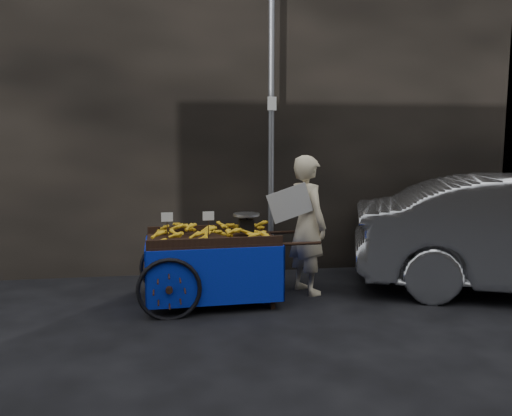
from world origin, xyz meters
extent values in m
plane|color=black|center=(0.00, 0.00, 0.00)|extent=(80.00, 80.00, 0.00)
cube|color=black|center=(-1.00, 2.60, 2.50)|extent=(11.00, 2.00, 5.00)
cylinder|color=slate|center=(0.30, 1.30, 2.00)|extent=(0.08, 0.08, 4.00)
cube|color=white|center=(0.30, 1.25, 2.40)|extent=(0.12, 0.02, 0.18)
cube|color=black|center=(-0.59, 0.25, 0.74)|extent=(1.52, 0.99, 0.06)
cube|color=black|center=(-0.61, 0.68, 0.81)|extent=(1.48, 0.10, 0.09)
cube|color=black|center=(-0.57, -0.19, 0.81)|extent=(1.48, 0.10, 0.09)
cube|color=black|center=(0.08, -0.10, 0.37)|extent=(0.05, 0.05, 0.74)
cube|color=black|center=(0.04, 0.64, 0.37)|extent=(0.05, 0.05, 0.74)
cylinder|color=black|center=(0.40, -0.08, 0.74)|extent=(0.46, 0.06, 0.04)
cylinder|color=black|center=(0.37, 0.66, 0.74)|extent=(0.46, 0.06, 0.04)
torus|color=black|center=(-1.08, -0.28, 0.32)|extent=(0.70, 0.08, 0.70)
torus|color=black|center=(-1.12, 0.72, 0.32)|extent=(0.70, 0.08, 0.70)
cylinder|color=black|center=(-1.10, 0.22, 0.32)|extent=(0.09, 1.04, 0.05)
cube|color=#082898|center=(-0.57, -0.23, 0.43)|extent=(1.52, 0.08, 0.63)
cube|color=#082898|center=(-0.61, 0.72, 0.43)|extent=(1.52, 0.08, 0.63)
cube|color=#082898|center=(-1.34, 0.21, 0.43)|extent=(0.06, 0.96, 0.63)
cube|color=#082898|center=(0.16, 0.28, 0.43)|extent=(0.06, 0.96, 0.63)
cube|color=black|center=(-0.17, 0.31, 0.90)|extent=(0.17, 0.14, 0.15)
cylinder|color=silver|center=(-0.17, 0.31, 1.03)|extent=(0.33, 0.33, 0.03)
cube|color=white|center=(-1.09, 0.12, 1.05)|extent=(0.13, 0.01, 0.10)
cube|color=white|center=(-0.63, 0.14, 1.05)|extent=(0.13, 0.01, 0.10)
imported|color=beige|center=(0.61, 0.48, 0.86)|extent=(0.63, 0.74, 1.73)
cube|color=#B6B5AF|center=(0.35, 0.30, 1.16)|extent=(0.59, 0.05, 0.50)
ellipsoid|color=blue|center=(0.02, 0.06, 0.14)|extent=(0.31, 0.25, 0.28)
camera|label=1|loc=(-0.92, -5.49, 1.87)|focal=35.00mm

